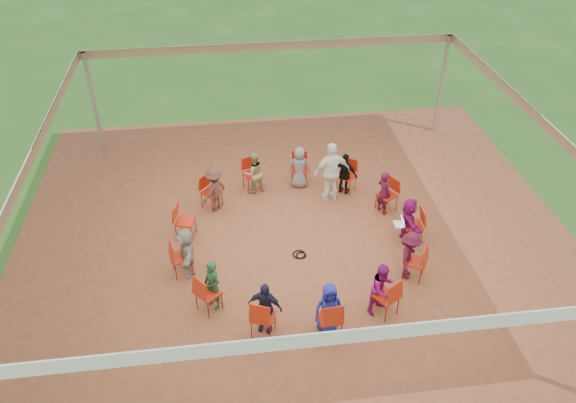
{
  "coord_description": "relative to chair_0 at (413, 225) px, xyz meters",
  "views": [
    {
      "loc": [
        -1.51,
        -9.76,
        8.39
      ],
      "look_at": [
        -0.19,
        0.3,
        1.1
      ],
      "focal_mm": 35.0,
      "sensor_mm": 36.0,
      "label": 1
    }
  ],
  "objects": [
    {
      "name": "ground",
      "position": [
        -2.64,
        0.09,
        -0.45
      ],
      "size": [
        80.0,
        80.0,
        0.0
      ],
      "primitive_type": "plane",
      "color": "#285B1C",
      "rests_on": "ground"
    },
    {
      "name": "dirt_patch",
      "position": [
        -2.64,
        0.09,
        -0.44
      ],
      "size": [
        13.0,
        13.0,
        0.0
      ],
      "primitive_type": "plane",
      "color": "brown",
      "rests_on": "ground"
    },
    {
      "name": "tent",
      "position": [
        -2.64,
        0.09,
        1.92
      ],
      "size": [
        10.33,
        10.33,
        3.0
      ],
      "color": "#B2B2B7",
      "rests_on": "ground"
    },
    {
      "name": "chair_0",
      "position": [
        0.0,
        0.0,
        0.0
      ],
      "size": [
        0.45,
        0.44,
        0.9
      ],
      "primitive_type": null,
      "rotation": [
        0.0,
        0.0,
        1.53
      ],
      "color": "#B6230E",
      "rests_on": "ground"
    },
    {
      "name": "chair_1",
      "position": [
        -0.26,
        1.24,
        0.0
      ],
      "size": [
        0.58,
        0.57,
        0.9
      ],
      "primitive_type": null,
      "rotation": [
        0.0,
        0.0,
        2.02
      ],
      "color": "#B6230E",
      "rests_on": "ground"
    },
    {
      "name": "chair_2",
      "position": [
        -1.06,
        2.22,
        0.0
      ],
      "size": [
        0.6,
        0.6,
        0.9
      ],
      "primitive_type": null,
      "rotation": [
        0.0,
        0.0,
        2.5
      ],
      "color": "#B6230E",
      "rests_on": "ground"
    },
    {
      "name": "chair_3",
      "position": [
        -2.23,
        2.71,
        0.0
      ],
      "size": [
        0.48,
        0.5,
        0.9
      ],
      "primitive_type": null,
      "rotation": [
        0.0,
        0.0,
        2.98
      ],
      "color": "#B6230E",
      "rests_on": "ground"
    },
    {
      "name": "chair_4",
      "position": [
        -3.49,
        2.6,
        0.0
      ],
      "size": [
        0.54,
        0.55,
        0.9
      ],
      "primitive_type": null,
      "rotation": [
        0.0,
        0.0,
        -2.81
      ],
      "color": "#B6230E",
      "rests_on": "ground"
    },
    {
      "name": "chair_5",
      "position": [
        -4.56,
        1.92,
        0.0
      ],
      "size": [
        0.61,
        0.61,
        0.9
      ],
      "primitive_type": null,
      "rotation": [
        0.0,
        0.0,
        -2.33
      ],
      "color": "#B6230E",
      "rests_on": "ground"
    },
    {
      "name": "chair_6",
      "position": [
        -5.19,
        0.82,
        0.0
      ],
      "size": [
        0.54,
        0.52,
        0.9
      ],
      "primitive_type": null,
      "rotation": [
        0.0,
        0.0,
        -1.85
      ],
      "color": "#B6230E",
      "rests_on": "ground"
    },
    {
      "name": "chair_7",
      "position": [
        -5.23,
        -0.45,
        0.0
      ],
      "size": [
        0.52,
        0.5,
        0.9
      ],
      "primitive_type": null,
      "rotation": [
        0.0,
        0.0,
        -1.37
      ],
      "color": "#B6230E",
      "rests_on": "ground"
    },
    {
      "name": "chair_8",
      "position": [
        -4.68,
        -1.59,
        0.0
      ],
      "size": [
        0.61,
        0.6,
        0.9
      ],
      "primitive_type": null,
      "rotation": [
        0.0,
        0.0,
        -0.88
      ],
      "color": "#B6230E",
      "rests_on": "ground"
    },
    {
      "name": "chair_9",
      "position": [
        -3.67,
        -2.34,
        0.0
      ],
      "size": [
        0.56,
        0.57,
        0.9
      ],
      "primitive_type": null,
      "rotation": [
        0.0,
        0.0,
        -0.4
      ],
      "color": "#B6230E",
      "rests_on": "ground"
    },
    {
      "name": "chair_10",
      "position": [
        -2.42,
        -2.54,
        0.0
      ],
      "size": [
        0.46,
        0.47,
        0.9
      ],
      "primitive_type": null,
      "rotation": [
        0.0,
        0.0,
        0.08
      ],
      "color": "#B6230E",
      "rests_on": "ground"
    },
    {
      "name": "chair_11",
      "position": [
        -1.22,
        -2.13,
        0.0
      ],
      "size": [
        0.59,
        0.6,
        0.9
      ],
      "primitive_type": null,
      "rotation": [
        0.0,
        0.0,
        0.57
      ],
      "color": "#B6230E",
      "rests_on": "ground"
    },
    {
      "name": "chair_12",
      "position": [
        -0.35,
        -1.22,
        0.0
      ],
      "size": [
        0.59,
        0.58,
        0.9
      ],
      "primitive_type": null,
      "rotation": [
        0.0,
        0.0,
        1.05
      ],
      "color": "#B6230E",
      "rests_on": "ground"
    },
    {
      "name": "person_seated_0",
      "position": [
        -0.12,
        0.0,
        0.13
      ],
      "size": [
        0.44,
        1.08,
        1.15
      ],
      "primitive_type": "imported",
      "rotation": [
        0.0,
        0.0,
        1.53
      ],
      "color": "#861166",
      "rests_on": "ground"
    },
    {
      "name": "person_seated_1",
      "position": [
        -0.37,
        1.19,
        0.13
      ],
      "size": [
        0.43,
        0.5,
        1.15
      ],
      "primitive_type": "imported",
      "rotation": [
        0.0,
        0.0,
        2.02
      ],
      "color": "#450E23",
      "rests_on": "ground"
    },
    {
      "name": "person_seated_2",
      "position": [
        -1.14,
        2.12,
        0.13
      ],
      "size": [
        0.75,
        0.68,
        1.15
      ],
      "primitive_type": "imported",
      "rotation": [
        0.0,
        0.0,
        2.5
      ],
      "color": "black",
      "rests_on": "ground"
    },
    {
      "name": "person_seated_3",
      "position": [
        -2.25,
        2.59,
        0.13
      ],
      "size": [
        0.61,
        0.4,
        1.15
      ],
      "primitive_type": "imported",
      "rotation": [
        0.0,
        0.0,
        2.98
      ],
      "color": "slate",
      "rests_on": "ground"
    },
    {
      "name": "person_seated_4",
      "position": [
        -3.45,
        2.49,
        0.13
      ],
      "size": [
        0.63,
        0.49,
        1.15
      ],
      "primitive_type": "imported",
      "rotation": [
        0.0,
        0.0,
        -2.81
      ],
      "color": "#968F5B",
      "rests_on": "ground"
    },
    {
      "name": "person_seated_5",
      "position": [
        -4.47,
        1.84,
        0.13
      ],
      "size": [
        0.78,
        0.79,
        1.15
      ],
      "primitive_type": "imported",
      "rotation": [
        0.0,
        0.0,
        -2.33
      ],
      "color": "#502D25",
      "rests_on": "ground"
    },
    {
      "name": "person_seated_6",
      "position": [
        -5.11,
        -0.42,
        0.13
      ],
      "size": [
        0.61,
        1.13,
        1.15
      ],
      "primitive_type": "imported",
      "rotation": [
        0.0,
        0.0,
        -1.37
      ],
      "color": "#A0998E",
      "rests_on": "ground"
    },
    {
      "name": "person_seated_7",
      "position": [
        -4.59,
        -1.51,
        0.13
      ],
      "size": [
        0.48,
        0.5,
        1.15
      ],
      "primitive_type": "imported",
      "rotation": [
        0.0,
        0.0,
        -0.88
      ],
      "color": "#20472B",
      "rests_on": "ground"
    },
    {
      "name": "person_seated_8",
      "position": [
        -3.62,
        -2.23,
        0.13
      ],
      "size": [
        0.76,
        0.58,
        1.15
      ],
      "primitive_type": "imported",
      "rotation": [
        0.0,
        0.0,
        -0.4
      ],
      "color": "#1B1F3E",
      "rests_on": "ground"
    },
    {
      "name": "person_seated_9",
      "position": [
        -2.43,
        -2.42,
        0.13
      ],
      "size": [
        0.59,
        0.36,
        1.15
      ],
      "primitive_type": "imported",
      "rotation": [
        0.0,
        0.0,
        0.08
      ],
      "color": "navy",
      "rests_on": "ground"
    },
    {
      "name": "person_seated_10",
      "position": [
        -1.28,
        -2.03,
        0.13
      ],
      "size": [
        0.65,
        0.57,
        1.15
      ],
      "primitive_type": "imported",
      "rotation": [
        0.0,
        0.0,
        0.57
      ],
      "color": "#861166",
      "rests_on": "ground"
    },
    {
      "name": "person_seated_11",
      "position": [
        -0.45,
        -1.16,
        0.13
      ],
      "size": [
        0.69,
        0.83,
        1.15
      ],
      "primitive_type": "imported",
      "rotation": [
        0.0,
        0.0,
        1.05
      ],
      "color": "#450E23",
      "rests_on": "ground"
    },
    {
      "name": "standing_person",
      "position": [
        -1.54,
        1.89,
        0.37
      ],
      "size": [
        1.03,
        0.66,
        1.62
      ],
      "primitive_type": "imported",
      "rotation": [
        0.0,
        0.0,
        3.34
      ],
      "color": "white",
      "rests_on": "ground"
    },
    {
      "name": "cable_coil",
      "position": [
        -2.64,
        -0.2,
        -0.43
      ],
      "size": [
        0.32,
        0.32,
        0.03
      ],
      "rotation": [
        0.0,
        0.0,
        -0.04
      ],
      "color": "black",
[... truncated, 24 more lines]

